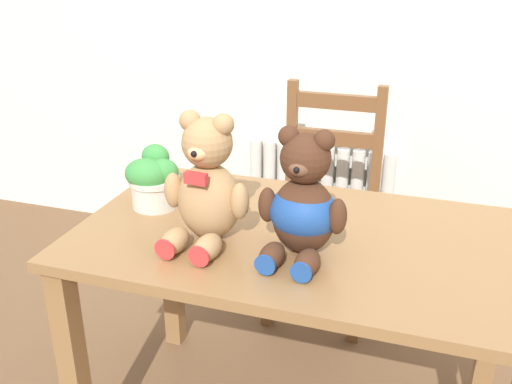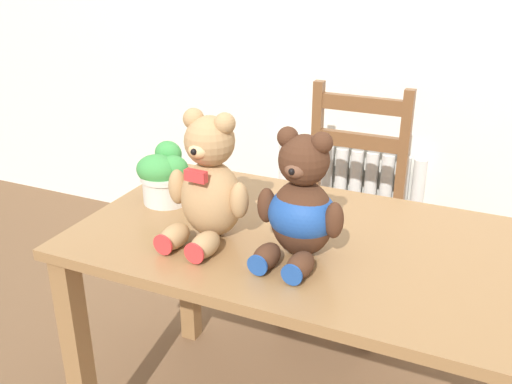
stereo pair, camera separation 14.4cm
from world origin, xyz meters
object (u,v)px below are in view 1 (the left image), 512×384
teddy_bear_right (303,206)px  potted_plant (154,180)px  teddy_bear_left (207,187)px  wooden_chair_behind (325,208)px

teddy_bear_right → potted_plant: teddy_bear_right is taller
teddy_bear_left → potted_plant: size_ratio=1.97×
wooden_chair_behind → potted_plant: bearing=60.9°
teddy_bear_right → potted_plant: size_ratio=1.88×
wooden_chair_behind → teddy_bear_left: bearing=79.5°
teddy_bear_right → wooden_chair_behind: bearing=-79.2°
teddy_bear_right → potted_plant: bearing=-12.1°
teddy_bear_left → teddy_bear_right: (0.25, 0.00, -0.02)m
potted_plant → teddy_bear_right: bearing=-16.2°
wooden_chair_behind → teddy_bear_right: (0.10, -0.84, 0.39)m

